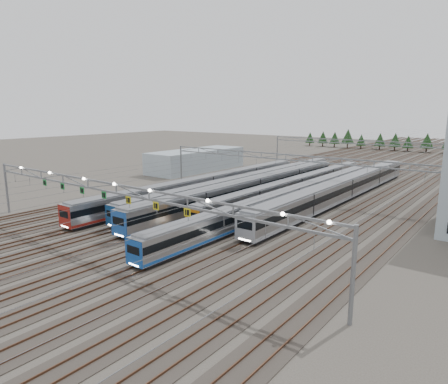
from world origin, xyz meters
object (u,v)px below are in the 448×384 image
Objects in this scene: train_a at (208,185)px; train_b at (250,182)px; gantry_mid at (286,162)px; train_f at (344,188)px; west_shed at (197,160)px; train_d at (296,186)px; train_e at (292,197)px; train_c at (253,188)px; gantry_near at (115,191)px; gantry_far at (364,146)px.

train_b is (4.50, 7.98, -0.11)m from train_a.
train_b is at bearing -162.39° from gantry_mid.
west_shed is (-46.01, 11.49, 0.59)m from train_f.
train_b reaches higher than train_d.
train_e reaches higher than train_d.
train_d is at bearing -19.38° from west_shed.
train_b is 1.20× the size of gantry_mid.
train_d is (13.50, 10.42, -0.18)m from train_a.
train_a is 0.99× the size of train_c.
train_f is at bearing 9.66° from train_d.
west_shed is at bearing 151.03° from train_e.
gantry_mid is at bearing -172.64° from train_d.
gantry_mid is (-2.25, -0.29, 4.49)m from train_d.
gantry_near is at bearing -56.99° from west_shed.
gantry_mid is 1.88× the size of west_shed.
train_e is at bearing -29.14° from train_b.
train_a is 1.07× the size of gantry_far.
train_f is at bearing 68.61° from train_e.
gantry_far is at bearing 89.97° from gantry_near.
gantry_near reaches higher than train_b.
train_e is (9.00, -1.89, -0.27)m from train_c.
train_b is 2.26× the size of west_shed.
train_b is 1.11× the size of train_c.
gantry_far is at bearing 78.47° from train_a.
train_f is 1.14× the size of gantry_near.
train_a reaches higher than train_d.
west_shed reaches higher than train_d.
train_e is 1.20× the size of gantry_mid.
gantry_near is (-6.80, -30.45, 5.16)m from train_e.
gantry_near reaches higher than train_f.
gantry_near reaches higher than west_shed.
gantry_far is at bearing 104.60° from train_f.
train_d is 39.24m from west_shed.
train_d is (4.50, 8.07, -0.30)m from train_c.
gantry_far is at bearing 90.00° from gantry_mid.
train_f is (4.50, 11.49, 0.28)m from train_e.
train_b is at bearing -164.87° from train_d.
train_c is 9.20m from train_e.
train_f is at bearing 27.97° from train_a.
train_c is 0.90× the size of train_e.
train_b is 15.46m from train_e.
gantry_far is (2.25, 52.78, 4.19)m from train_c.
train_d is at bearing 7.36° from gantry_mid.
gantry_near is at bearing -93.25° from train_d.
train_a reaches higher than train_b.
west_shed reaches higher than train_b.
gantry_mid is (-6.75, 9.67, 4.46)m from train_e.
train_e is 47.45m from west_shed.
gantry_far is at bearing 92.88° from train_d.
gantry_far is 47.17m from west_shed.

